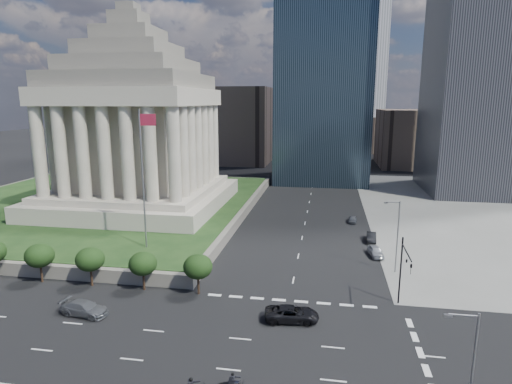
% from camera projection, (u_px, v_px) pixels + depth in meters
% --- Properties ---
extents(ground, '(500.00, 500.00, 0.00)m').
position_uv_depth(ground, '(315.00, 176.00, 132.99)').
color(ground, black).
rests_on(ground, ground).
extents(plaza_terrace, '(66.00, 70.00, 1.80)m').
position_uv_depth(plaza_terrace, '(96.00, 206.00, 91.93)').
color(plaza_terrace, '#605B52').
rests_on(plaza_terrace, ground).
extents(plaza_lawn, '(64.00, 68.00, 0.10)m').
position_uv_depth(plaza_lawn, '(96.00, 201.00, 91.73)').
color(plaza_lawn, '#183214').
rests_on(plaza_lawn, plaza_terrace).
extents(war_memorial, '(34.00, 34.00, 39.00)m').
position_uv_depth(war_memorial, '(134.00, 109.00, 83.95)').
color(war_memorial, '#9E9384').
rests_on(war_memorial, plaza_lawn).
extents(flagpole, '(2.52, 0.24, 20.00)m').
position_uv_depth(flagpole, '(143.00, 172.00, 60.53)').
color(flagpole, slate).
rests_on(flagpole, plaza_lawn).
extents(tree_row, '(53.00, 4.00, 6.00)m').
position_uv_depth(tree_row, '(16.00, 258.00, 55.22)').
color(tree_row, black).
rests_on(tree_row, ground).
extents(midrise_glass, '(26.00, 26.00, 60.00)m').
position_uv_depth(midrise_glass, '(324.00, 76.00, 121.61)').
color(midrise_glass, black).
rests_on(midrise_glass, ground).
extents(building_filler_ne, '(20.00, 30.00, 20.00)m').
position_uv_depth(building_filler_ne, '(407.00, 138.00, 154.62)').
color(building_filler_ne, brown).
rests_on(building_filler_ne, ground).
extents(building_filler_nw, '(24.00, 30.00, 28.00)m').
position_uv_depth(building_filler_nw, '(240.00, 125.00, 163.92)').
color(building_filler_nw, brown).
rests_on(building_filler_nw, ground).
extents(traffic_signal_ne, '(0.30, 5.74, 8.00)m').
position_uv_depth(traffic_signal_ne, '(404.00, 266.00, 46.61)').
color(traffic_signal_ne, black).
rests_on(traffic_signal_ne, ground).
extents(street_lamp_south, '(2.13, 0.22, 10.00)m').
position_uv_depth(street_lamp_south, '(469.00, 375.00, 27.40)').
color(street_lamp_south, slate).
rests_on(street_lamp_south, ground).
extents(street_lamp_north, '(2.13, 0.22, 10.00)m').
position_uv_depth(street_lamp_north, '(396.00, 232.00, 57.30)').
color(street_lamp_north, slate).
rests_on(street_lamp_north, ground).
extents(pickup_truck, '(6.03, 3.31, 1.60)m').
position_uv_depth(pickup_truck, '(292.00, 314.00, 45.33)').
color(pickup_truck, black).
rests_on(pickup_truck, ground).
extents(suv_grey, '(2.91, 5.64, 1.57)m').
position_uv_depth(suv_grey, '(85.00, 308.00, 46.58)').
color(suv_grey, '#505257').
rests_on(suv_grey, ground).
extents(parked_sedan_near, '(4.64, 2.44, 1.51)m').
position_uv_depth(parked_sedan_near, '(376.00, 251.00, 64.36)').
color(parked_sedan_near, '#9FA2A8').
rests_on(parked_sedan_near, ground).
extents(parked_sedan_mid, '(1.79, 4.45, 1.44)m').
position_uv_depth(parked_sedan_mid, '(371.00, 237.00, 71.17)').
color(parked_sedan_mid, black).
rests_on(parked_sedan_mid, ground).
extents(parked_sedan_far, '(1.85, 3.82, 1.26)m').
position_uv_depth(parked_sedan_far, '(353.00, 219.00, 82.28)').
color(parked_sedan_far, '#56595D').
rests_on(parked_sedan_far, ground).
extents(motorcycle_trail, '(2.41, 0.68, 1.79)m').
position_uv_depth(motorcycle_trail, '(231.00, 382.00, 34.10)').
color(motorcycle_trail, black).
rests_on(motorcycle_trail, ground).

